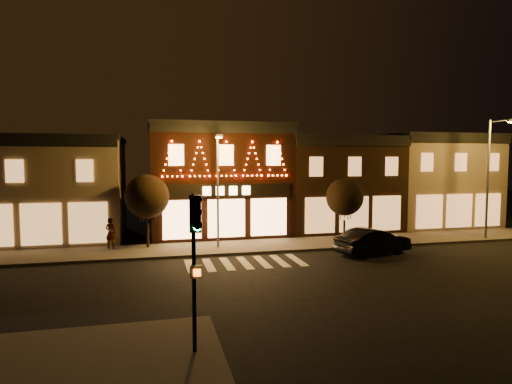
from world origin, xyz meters
name	(u,v)px	position (x,y,z in m)	size (l,w,h in m)	color
ground	(263,283)	(0.00, 0.00, 0.00)	(120.00, 120.00, 0.00)	black
sidewalk_far	(262,246)	(2.00, 8.00, 0.07)	(44.00, 4.00, 0.15)	#47423D
sidewalk_near	(92,378)	(-6.50, -7.50, 0.07)	(7.00, 7.00, 0.15)	#47423D
building_left	(33,189)	(-13.00, 13.99, 3.66)	(12.20, 8.28, 7.30)	#806D5B
building_pulp	(217,180)	(0.00, 13.98, 4.16)	(10.20, 8.34, 8.30)	black
building_right_a	(332,183)	(9.50, 13.99, 3.76)	(9.20, 8.28, 7.50)	#311E11
building_right_b	(428,180)	(18.50, 13.99, 3.91)	(9.20, 8.28, 7.80)	#806D5B
traffic_signal_near	(195,242)	(-3.77, -6.88, 3.38)	(0.37, 0.48, 4.58)	black
streetlamp_mid	(218,182)	(-0.89, 7.81, 4.30)	(0.46, 1.62, 7.08)	#59595E
streetlamp_right	(491,169)	(18.16, 6.48, 5.02)	(0.55, 1.91, 8.30)	#59595E
tree_left	(147,197)	(-5.23, 8.89, 3.38)	(2.76, 2.76, 4.61)	black
tree_right	(345,197)	(7.89, 8.16, 3.14)	(2.56, 2.56, 4.28)	black
dark_sedan	(373,241)	(7.95, 4.28, 0.79)	(1.68, 4.82, 1.59)	black
pedestrian	(111,233)	(-7.48, 9.19, 1.11)	(0.70, 0.46, 1.92)	gray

